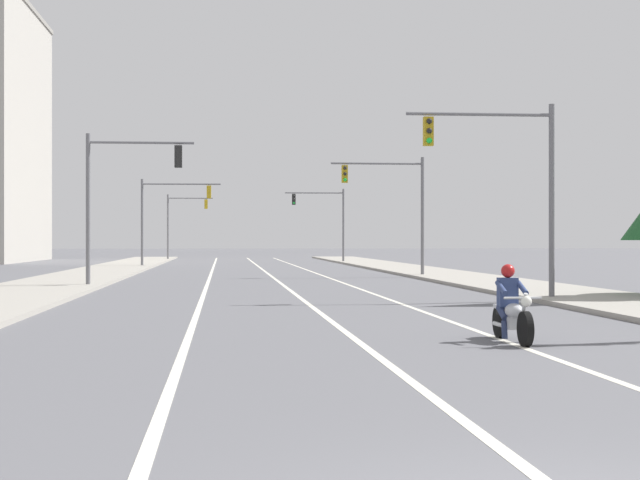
% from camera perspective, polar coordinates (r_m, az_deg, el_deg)
% --- Properties ---
extents(lane_stripe_center, '(0.16, 100.00, 0.01)m').
position_cam_1_polar(lane_stripe_center, '(51.13, -2.99, -2.14)').
color(lane_stripe_center, beige).
rests_on(lane_stripe_center, ground).
extents(lane_stripe_left, '(0.16, 100.00, 0.01)m').
position_cam_1_polar(lane_stripe_left, '(51.07, -6.60, -2.14)').
color(lane_stripe_left, beige).
rests_on(lane_stripe_left, ground).
extents(lane_stripe_right, '(0.16, 100.00, 0.01)m').
position_cam_1_polar(lane_stripe_right, '(51.34, 0.12, -2.13)').
color(lane_stripe_right, beige).
rests_on(lane_stripe_right, ground).
extents(sidewalk_kerb_right, '(4.40, 110.00, 0.14)m').
position_cam_1_polar(sidewalk_kerb_right, '(47.52, 8.40, -2.22)').
color(sidewalk_kerb_right, '#9E998E').
rests_on(sidewalk_kerb_right, ground).
extents(sidewalk_kerb_left, '(4.40, 110.00, 0.14)m').
position_cam_1_polar(sidewalk_kerb_left, '(46.59, -14.46, -2.27)').
color(sidewalk_kerb_left, '#9E998E').
rests_on(sidewalk_kerb_left, ground).
extents(motorcycle_with_rider, '(0.70, 2.19, 1.46)m').
position_cam_1_polar(motorcycle_with_rider, '(18.26, 11.40, -4.19)').
color(motorcycle_with_rider, black).
rests_on(motorcycle_with_rider, ground).
extents(traffic_signal_near_right, '(4.73, 0.37, 6.20)m').
position_cam_1_polar(traffic_signal_near_right, '(30.43, 11.34, 4.09)').
color(traffic_signal_near_right, slate).
rests_on(traffic_signal_near_right, ground).
extents(traffic_signal_near_left, '(4.32, 0.37, 6.20)m').
position_cam_1_polar(traffic_signal_near_left, '(39.16, -11.99, 3.14)').
color(traffic_signal_near_left, slate).
rests_on(traffic_signal_near_left, ground).
extents(traffic_signal_mid_right, '(4.87, 0.37, 6.20)m').
position_cam_1_polar(traffic_signal_mid_right, '(49.14, 4.59, 2.55)').
color(traffic_signal_mid_right, slate).
rests_on(traffic_signal_mid_right, ground).
extents(traffic_signal_mid_left, '(5.59, 0.48, 6.20)m').
position_cam_1_polar(traffic_signal_mid_left, '(67.69, -9.26, 1.89)').
color(traffic_signal_mid_left, slate).
rests_on(traffic_signal_mid_left, ground).
extents(traffic_signal_far_right, '(4.99, 0.37, 6.20)m').
position_cam_1_polar(traffic_signal_far_right, '(79.44, 0.39, 1.58)').
color(traffic_signal_far_right, slate).
rests_on(traffic_signal_far_right, ground).
extents(traffic_signal_far_left, '(4.29, 0.37, 6.20)m').
position_cam_1_polar(traffic_signal_far_left, '(90.39, -8.35, 1.37)').
color(traffic_signal_far_left, slate).
rests_on(traffic_signal_far_left, ground).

